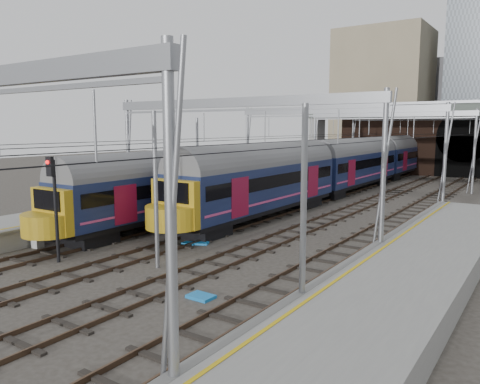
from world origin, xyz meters
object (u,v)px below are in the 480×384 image
Objects in this scene: train_second at (286,169)px; relay_cabinet at (37,238)px; signal_near_left at (54,197)px; train_main at (382,159)px.

relay_cabinet is (-1.68, -24.08, -1.97)m from train_second.
train_main is at bearing 81.77° from signal_near_left.
signal_near_left is 4.65× the size of relay_cabinet.
train_second is 25.20m from signal_near_left.
signal_near_left is (-2.46, -41.09, 0.45)m from train_main.
signal_near_left reaches higher than relay_cabinet.
relay_cabinet is (-5.68, -40.03, -2.14)m from train_main.
train_main is 67.07× the size of relay_cabinet.
train_main reaches higher than relay_cabinet.
train_second is (-4.00, -15.95, -0.17)m from train_main.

